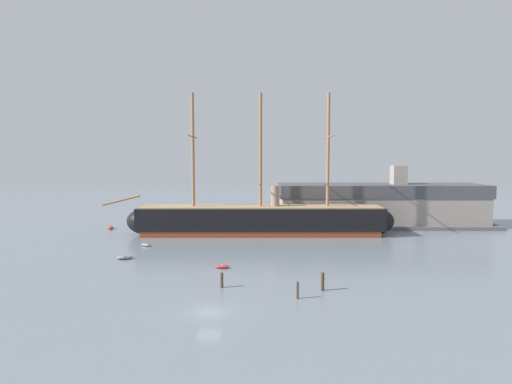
% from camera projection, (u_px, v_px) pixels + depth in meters
% --- Properties ---
extents(ground_plane, '(400.00, 400.00, 0.00)m').
position_uv_depth(ground_plane, '(207.00, 312.00, 45.67)').
color(ground_plane, slate).
extents(tall_ship, '(60.68, 12.18, 29.22)m').
position_uv_depth(tall_ship, '(259.00, 220.00, 90.57)').
color(tall_ship, brown).
rests_on(tall_ship, ground).
extents(dinghy_near_centre, '(2.23, 1.21, 0.50)m').
position_uv_depth(dinghy_near_centre, '(220.00, 267.00, 63.60)').
color(dinghy_near_centre, '#B22D28').
rests_on(dinghy_near_centre, ground).
extents(dinghy_mid_left, '(2.87, 1.89, 0.62)m').
position_uv_depth(dinghy_mid_left, '(123.00, 257.00, 69.08)').
color(dinghy_mid_left, gray).
rests_on(dinghy_mid_left, ground).
extents(dinghy_alongside_bow, '(2.20, 2.04, 0.49)m').
position_uv_depth(dinghy_alongside_bow, '(144.00, 245.00, 79.17)').
color(dinghy_alongside_bow, gray).
rests_on(dinghy_alongside_bow, ground).
extents(dinghy_far_left, '(2.16, 3.07, 0.67)m').
position_uv_depth(dinghy_far_left, '(108.00, 227.00, 97.96)').
color(dinghy_far_left, '#B22D28').
rests_on(dinghy_far_left, ground).
extents(sailboat_far_right, '(5.32, 2.15, 6.74)m').
position_uv_depth(sailboat_far_right, '(361.00, 227.00, 97.69)').
color(sailboat_far_right, silver).
rests_on(sailboat_far_right, ground).
extents(sailboat_distant_centre, '(3.63, 2.10, 4.53)m').
position_uv_depth(sailboat_distant_centre, '(240.00, 219.00, 111.03)').
color(sailboat_distant_centre, '#1E284C').
rests_on(sailboat_distant_centre, ground).
extents(mooring_piling_nearest, '(0.30, 0.30, 1.96)m').
position_uv_depth(mooring_piling_nearest, '(296.00, 290.00, 49.99)').
color(mooring_piling_nearest, '#4C3D2D').
rests_on(mooring_piling_nearest, ground).
extents(mooring_piling_left_pair, '(0.39, 0.39, 1.90)m').
position_uv_depth(mooring_piling_left_pair, '(220.00, 280.00, 54.16)').
color(mooring_piling_left_pair, '#4C3D2D').
rests_on(mooring_piling_left_pair, ground).
extents(mooring_piling_right_pair, '(0.42, 0.42, 2.20)m').
position_uv_depth(mooring_piling_right_pair, '(321.00, 282.00, 53.03)').
color(mooring_piling_right_pair, '#423323').
rests_on(mooring_piling_right_pair, ground).
extents(dockside_warehouse_right, '(51.31, 15.13, 14.18)m').
position_uv_depth(dockside_warehouse_right, '(378.00, 205.00, 102.61)').
color(dockside_warehouse_right, '#565659').
rests_on(dockside_warehouse_right, ground).
extents(seagull_in_flight, '(1.12, 0.42, 0.13)m').
position_uv_depth(seagull_in_flight, '(174.00, 197.00, 67.35)').
color(seagull_in_flight, silver).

